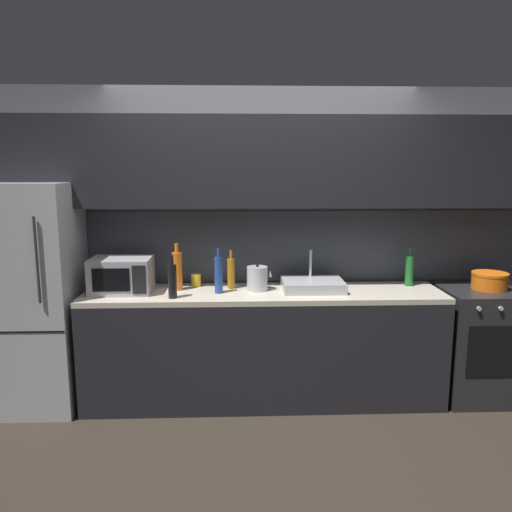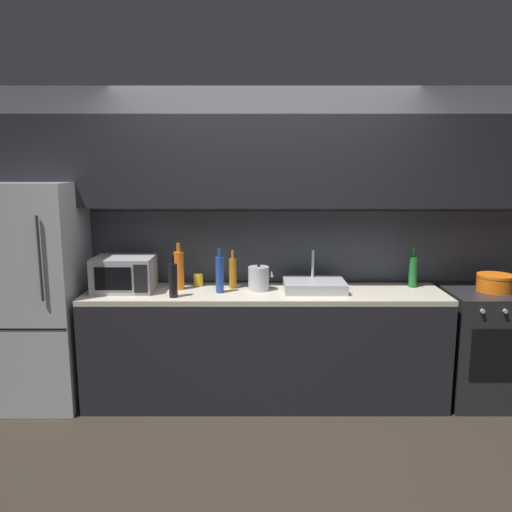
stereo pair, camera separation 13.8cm
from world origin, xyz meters
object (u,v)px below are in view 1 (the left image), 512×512
at_px(wine_bottle_green, 409,270).
at_px(cooking_pot, 490,281).
at_px(refrigerator, 33,297).
at_px(microwave, 122,275).
at_px(wine_bottle_blue, 219,275).
at_px(oven_range, 477,343).
at_px(mug_yellow, 196,280).
at_px(kettle, 257,278).
at_px(wine_bottle_amber, 231,273).
at_px(wine_bottle_orange, 177,271).
at_px(wine_bottle_dark, 172,281).

xyz_separation_m(wine_bottle_green, cooking_pot, (0.60, -0.15, -0.06)).
relative_size(refrigerator, microwave, 3.80).
bearing_deg(refrigerator, cooking_pot, 0.00).
relative_size(microwave, wine_bottle_blue, 1.32).
xyz_separation_m(oven_range, wine_bottle_green, (-0.54, 0.15, 0.58)).
bearing_deg(cooking_pot, wine_bottle_blue, -178.96).
height_order(wine_bottle_blue, mug_yellow, wine_bottle_blue).
height_order(kettle, cooking_pot, kettle).
height_order(refrigerator, wine_bottle_green, refrigerator).
height_order(oven_range, wine_bottle_amber, wine_bottle_amber).
bearing_deg(mug_yellow, cooking_pot, -4.52).
distance_m(oven_range, wine_bottle_orange, 2.50).
bearing_deg(wine_bottle_orange, microwave, -172.98).
height_order(refrigerator, mug_yellow, refrigerator).
xyz_separation_m(microwave, wine_bottle_orange, (0.42, 0.05, 0.02)).
bearing_deg(refrigerator, wine_bottle_amber, 4.03).
bearing_deg(cooking_pot, wine_bottle_dark, -175.90).
height_order(refrigerator, wine_bottle_amber, refrigerator).
relative_size(refrigerator, kettle, 8.19).
height_order(wine_bottle_amber, wine_bottle_blue, wine_bottle_blue).
bearing_deg(wine_bottle_orange, wine_bottle_green, 2.28).
height_order(wine_bottle_orange, wine_bottle_dark, wine_bottle_orange).
relative_size(refrigerator, oven_range, 1.94).
relative_size(wine_bottle_dark, cooking_pot, 1.16).
height_order(wine_bottle_dark, wine_bottle_green, wine_bottle_dark).
height_order(wine_bottle_dark, mug_yellow, wine_bottle_dark).
xyz_separation_m(refrigerator, microwave, (0.68, 0.02, 0.16)).
bearing_deg(kettle, wine_bottle_blue, -165.98).
distance_m(wine_bottle_amber, wine_bottle_blue, 0.18).
relative_size(wine_bottle_dark, wine_bottle_green, 1.02).
height_order(mug_yellow, cooking_pot, cooking_pot).
xyz_separation_m(kettle, wine_bottle_green, (1.25, 0.11, 0.04)).
relative_size(oven_range, cooking_pot, 3.23).
bearing_deg(wine_bottle_dark, wine_bottle_green, 9.73).
bearing_deg(refrigerator, wine_bottle_blue, -1.56).
relative_size(kettle, wine_bottle_dark, 0.66).
bearing_deg(refrigerator, oven_range, -0.02).
height_order(microwave, wine_bottle_orange, wine_bottle_orange).
bearing_deg(mug_yellow, wine_bottle_green, -1.31).
xyz_separation_m(kettle, wine_bottle_amber, (-0.21, 0.07, 0.03)).
xyz_separation_m(wine_bottle_green, mug_yellow, (-1.74, 0.04, -0.08)).
relative_size(microwave, wine_bottle_green, 1.44).
bearing_deg(wine_bottle_blue, wine_bottle_green, 6.78).
distance_m(oven_range, wine_bottle_dark, 2.51).
distance_m(microwave, wine_bottle_orange, 0.43).
distance_m(wine_bottle_blue, mug_yellow, 0.31).
bearing_deg(oven_range, refrigerator, 179.98).
bearing_deg(wine_bottle_dark, kettle, 18.58).
distance_m(kettle, mug_yellow, 0.52).
distance_m(wine_bottle_dark, cooking_pot, 2.50).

